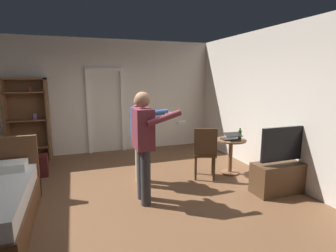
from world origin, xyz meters
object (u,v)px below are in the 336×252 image
object	(u,v)px
person_striped_shirt	(141,134)
suitcase_dark	(31,166)
laptop	(231,137)
bottle_on_table	(240,135)
person_blue_shirt	(144,140)
tv_flatscreen	(283,173)
side_table	(231,151)
bookshelf	(27,117)
wooden_chair	(205,151)

from	to	relation	value
person_striped_shirt	suitcase_dark	size ratio (longest dim) A/B	2.71
laptop	bottle_on_table	size ratio (longest dim) A/B	1.56
laptop	person_blue_shirt	xyz separation A→B (m)	(-1.89, -0.58, 0.23)
tv_flatscreen	side_table	world-z (taller)	tv_flatscreen
bookshelf	laptop	xyz separation A→B (m)	(3.86, -2.35, -0.27)
wooden_chair	person_blue_shirt	bearing A→B (deg)	-157.56
tv_flatscreen	bottle_on_table	size ratio (longest dim) A/B	4.84
wooden_chair	suitcase_dark	size ratio (longest dim) A/B	1.67
bottle_on_table	person_blue_shirt	bearing A→B (deg)	-165.24
tv_flatscreen	bottle_on_table	xyz separation A→B (m)	(-0.22, 0.96, 0.47)
laptop	suitcase_dark	size ratio (longest dim) A/B	0.61
side_table	tv_flatscreen	bearing A→B (deg)	-70.71
side_table	person_striped_shirt	bearing A→B (deg)	176.91
wooden_chair	bottle_on_table	bearing A→B (deg)	0.19
person_striped_shirt	bookshelf	bearing A→B (deg)	133.59
bookshelf	person_blue_shirt	world-z (taller)	bookshelf
laptop	person_striped_shirt	world-z (taller)	person_striped_shirt
bookshelf	wooden_chair	size ratio (longest dim) A/B	1.91
bookshelf	side_table	size ratio (longest dim) A/B	2.70
bookshelf	wooden_chair	xyz separation A→B (m)	(3.28, -2.39, -0.48)
bookshelf	tv_flatscreen	distance (m)	5.46
wooden_chair	tv_flatscreen	bearing A→B (deg)	-44.42
bookshelf	side_table	xyz separation A→B (m)	(3.89, -2.30, -0.55)
bookshelf	bottle_on_table	size ratio (longest dim) A/B	8.19
bottle_on_table	suitcase_dark	bearing A→B (deg)	162.74
laptop	person_striped_shirt	bearing A→B (deg)	175.45
side_table	person_blue_shirt	bearing A→B (deg)	-162.03
laptop	wooden_chair	xyz separation A→B (m)	(-0.58, -0.04, -0.21)
tv_flatscreen	laptop	world-z (taller)	tv_flatscreen
person_striped_shirt	wooden_chair	bearing A→B (deg)	-8.66
tv_flatscreen	person_blue_shirt	size ratio (longest dim) A/B	0.66
side_table	laptop	world-z (taller)	laptop
tv_flatscreen	person_striped_shirt	size ratio (longest dim) A/B	0.70
side_table	laptop	distance (m)	0.29
side_table	suitcase_dark	distance (m)	3.90
bookshelf	person_striped_shirt	xyz separation A→B (m)	(2.10, -2.21, -0.10)
tv_flatscreen	bottle_on_table	bearing A→B (deg)	103.13
tv_flatscreen	side_table	size ratio (longest dim) A/B	1.59
bookshelf	side_table	bearing A→B (deg)	-30.63
tv_flatscreen	laptop	xyz separation A→B (m)	(-0.40, 1.00, 0.43)
suitcase_dark	side_table	bearing A→B (deg)	-17.19
bottle_on_table	person_striped_shirt	xyz separation A→B (m)	(-1.93, 0.18, 0.13)
side_table	laptop	bearing A→B (deg)	-128.63
laptop	suitcase_dark	xyz separation A→B (m)	(-3.69, 1.16, -0.55)
tv_flatscreen	side_table	bearing A→B (deg)	109.29
side_table	bottle_on_table	distance (m)	0.37
suitcase_dark	bottle_on_table	bearing A→B (deg)	-17.71
laptop	bottle_on_table	bearing A→B (deg)	-11.99
suitcase_dark	laptop	bearing A→B (deg)	-17.95
wooden_chair	person_striped_shirt	world-z (taller)	person_striped_shirt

